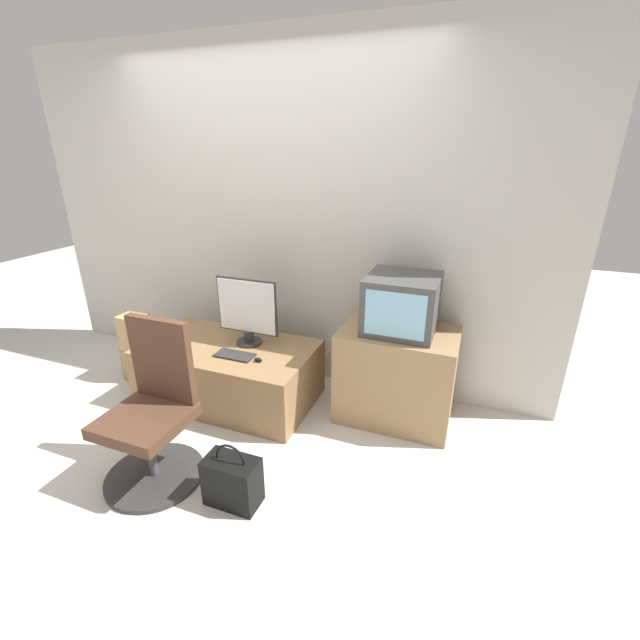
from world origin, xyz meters
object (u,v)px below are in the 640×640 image
crt_tv (402,304)px  office_chair (153,419)px  main_monitor (247,311)px  handbag (232,481)px  keyboard (235,355)px  mouse (258,360)px  cardboard_box_lower (141,363)px

crt_tv → office_chair: size_ratio=0.49×
crt_tv → office_chair: bearing=-137.1°
main_monitor → handbag: bearing=-65.9°
crt_tv → office_chair: 1.70m
keyboard → crt_tv: crt_tv is taller
keyboard → mouse: mouse is taller
mouse → handbag: bearing=-72.3°
keyboard → handbag: bearing=-60.9°
handbag → main_monitor: bearing=114.1°
crt_tv → cardboard_box_lower: bearing=-173.5°
main_monitor → cardboard_box_lower: (-1.01, -0.11, -0.57)m
main_monitor → crt_tv: size_ratio=1.10×
main_monitor → mouse: (0.21, -0.24, -0.25)m
mouse → handbag: 0.88m
keyboard → handbag: size_ratio=0.73×
office_chair → crt_tv: bearing=42.9°
mouse → crt_tv: size_ratio=0.13×
office_chair → keyboard: bearing=82.7°
cardboard_box_lower → mouse: bearing=-6.2°
keyboard → office_chair: 0.76m
mouse → office_chair: size_ratio=0.06×
cardboard_box_lower → handbag: size_ratio=0.72×
crt_tv → main_monitor: bearing=-173.2°
office_chair → mouse: bearing=68.5°
keyboard → mouse: size_ratio=4.60×
keyboard → crt_tv: 1.22m
main_monitor → cardboard_box_lower: size_ratio=1.84×
main_monitor → crt_tv: bearing=6.8°
handbag → keyboard: bearing=119.1°
cardboard_box_lower → handbag: bearing=-31.9°
office_chair → cardboard_box_lower: (-0.93, 0.86, -0.24)m
keyboard → office_chair: size_ratio=0.30×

